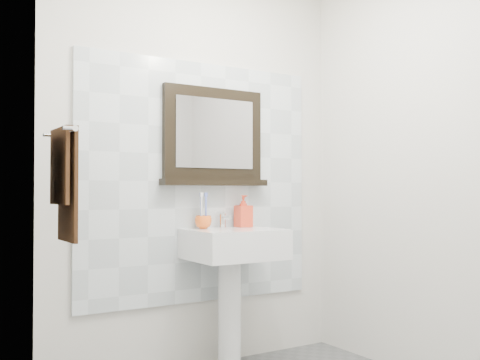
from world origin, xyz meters
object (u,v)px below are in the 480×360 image
object	(u,v)px
pedestal_sink	(233,259)
hand_towel	(64,176)
framed_mirror	(213,139)
toothbrush_cup	(203,222)
soap_dispenser	(243,211)

from	to	relation	value
pedestal_sink	hand_towel	distance (m)	1.17
framed_mirror	toothbrush_cup	bearing A→B (deg)	-148.98
framed_mirror	pedestal_sink	bearing A→B (deg)	-79.24
pedestal_sink	hand_towel	world-z (taller)	hand_towel
framed_mirror	soap_dispenser	bearing A→B (deg)	-17.60
pedestal_sink	framed_mirror	world-z (taller)	framed_mirror
hand_towel	soap_dispenser	bearing A→B (deg)	13.45
pedestal_sink	toothbrush_cup	distance (m)	0.29
hand_towel	framed_mirror	bearing A→B (deg)	18.84
toothbrush_cup	soap_dispenser	xyz separation A→B (m)	(0.29, 0.00, 0.06)
pedestal_sink	soap_dispenser	distance (m)	0.35
framed_mirror	hand_towel	xyz separation A→B (m)	(-1.02, -0.35, -0.26)
framed_mirror	hand_towel	world-z (taller)	framed_mirror
pedestal_sink	soap_dispenser	bearing A→B (deg)	39.97
soap_dispenser	framed_mirror	bearing A→B (deg)	164.15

